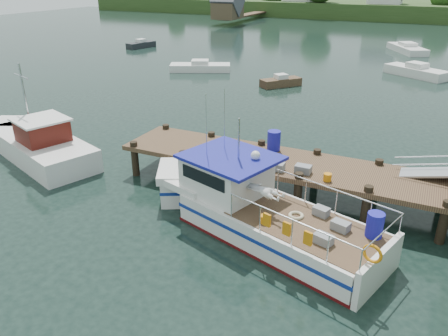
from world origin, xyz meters
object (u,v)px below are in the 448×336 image
at_px(moored_b, 416,71).
at_px(moored_d, 407,48).
at_px(work_boat, 37,143).
at_px(dock, 437,166).
at_px(moored_rowboat, 281,82).
at_px(moored_e, 141,44).
at_px(lobster_boat, 252,207).
at_px(moored_a, 200,67).

distance_m(moored_b, moored_d, 13.38).
bearing_deg(work_boat, dock, 25.07).
xyz_separation_m(moored_rowboat, moored_b, (9.51, 8.56, 0.09)).
bearing_deg(dock, moored_d, 95.73).
distance_m(work_boat, moored_d, 43.21).
distance_m(dock, moored_e, 44.08).
distance_m(dock, moored_d, 39.62).
relative_size(work_boat, moored_b, 1.51).
bearing_deg(moored_e, lobster_boat, -44.49).
bearing_deg(moored_a, moored_d, 44.97).
bearing_deg(moored_a, moored_rowboat, -20.34).
relative_size(lobster_boat, moored_a, 1.68).
height_order(lobster_boat, moored_a, lobster_boat).
bearing_deg(moored_e, dock, -36.22).
height_order(work_boat, moored_e, work_boat).
distance_m(moored_b, moored_e, 31.28).
distance_m(moored_rowboat, moored_d, 23.13).
bearing_deg(moored_b, moored_rowboat, -141.69).
xyz_separation_m(dock, moored_e, (-33.27, 28.86, -1.86)).
bearing_deg(moored_d, moored_e, -159.18).
bearing_deg(dock, moored_b, 94.63).
bearing_deg(moored_a, dock, -49.55).
xyz_separation_m(dock, work_boat, (-17.68, -1.60, -1.52)).
distance_m(lobster_boat, moored_b, 29.52).
relative_size(moored_rowboat, moored_d, 0.49).
height_order(moored_a, moored_b, moored_b).
distance_m(moored_rowboat, moored_b, 12.80).
bearing_deg(moored_b, moored_d, 94.20).
height_order(moored_a, moored_d, moored_d).
relative_size(moored_a, moored_d, 0.86).
bearing_deg(lobster_boat, work_boat, -170.20).
bearing_deg(moored_a, lobster_boat, -62.66).
height_order(dock, moored_a, dock).
bearing_deg(moored_e, moored_rowboat, -22.86).
bearing_deg(work_boat, lobster_boat, 12.37).
bearing_deg(work_boat, moored_d, 91.38).
height_order(moored_b, moored_d, moored_b).
distance_m(work_boat, moored_b, 31.79).
xyz_separation_m(lobster_boat, work_boat, (-12.08, 1.60, -0.14)).
relative_size(lobster_boat, moored_d, 1.45).
bearing_deg(moored_d, dock, -83.19).
bearing_deg(lobster_boat, moored_rowboat, 123.53).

